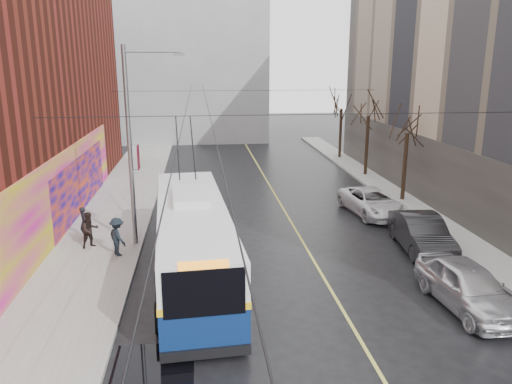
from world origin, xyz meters
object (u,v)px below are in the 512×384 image
at_px(pedestrian_b, 90,230).
at_px(tree_far, 342,100).
at_px(parked_car_b, 421,233).
at_px(pedestrian_c, 117,237).
at_px(trolleybus, 193,239).
at_px(parked_car_a, 468,286).
at_px(tree_mid, 369,105).
at_px(pedestrian_a, 84,223).
at_px(streetlight_pole, 133,143).
at_px(parked_car_c, 372,202).
at_px(following_car, 198,184).
at_px(tree_near, 408,120).

bearing_deg(pedestrian_b, tree_far, 14.44).
relative_size(parked_car_b, pedestrian_c, 2.93).
height_order(trolleybus, parked_car_a, trolleybus).
bearing_deg(tree_far, parked_car_b, -96.33).
height_order(tree_mid, parked_car_a, tree_mid).
distance_m(parked_car_b, pedestrian_c, 13.45).
relative_size(pedestrian_a, pedestrian_c, 0.91).
bearing_deg(streetlight_pole, pedestrian_b, -173.08).
xyz_separation_m(tree_mid, pedestrian_c, (-15.87, -14.38, -4.26)).
distance_m(parked_car_c, pedestrian_b, 15.02).
height_order(streetlight_pole, pedestrian_b, streetlight_pole).
distance_m(tree_far, following_car, 17.29).
bearing_deg(pedestrian_a, tree_near, -99.28).
bearing_deg(tree_far, tree_mid, -90.00).
height_order(tree_near, trolleybus, tree_near).
bearing_deg(trolleybus, pedestrian_a, 133.62).
bearing_deg(tree_far, pedestrian_a, -133.13).
relative_size(trolleybus, pedestrian_a, 7.98).
relative_size(tree_far, following_car, 1.50).
height_order(parked_car_a, parked_car_b, parked_car_b).
bearing_deg(trolleybus, parked_car_c, 33.22).
bearing_deg(tree_mid, tree_near, -90.00).
bearing_deg(parked_car_c, streetlight_pole, -171.41).
relative_size(trolleybus, pedestrian_c, 7.26).
bearing_deg(tree_mid, pedestrian_b, -142.45).
distance_m(tree_near, pedestrian_c, 17.95).
bearing_deg(streetlight_pole, following_car, 72.89).
relative_size(streetlight_pole, parked_car_c, 1.77).
bearing_deg(parked_car_c, tree_far, 72.56).
distance_m(tree_far, pedestrian_c, 26.95).
xyz_separation_m(tree_near, pedestrian_c, (-15.87, -7.38, -3.98)).
relative_size(tree_mid, pedestrian_b, 4.06).
xyz_separation_m(parked_car_a, parked_car_c, (0.45, 11.01, -0.11)).
distance_m(streetlight_pole, pedestrian_b, 4.42).
bearing_deg(streetlight_pole, parked_car_a, -31.62).
distance_m(following_car, pedestrian_a, 9.45).
relative_size(parked_car_a, pedestrian_c, 2.82).
height_order(tree_far, pedestrian_c, tree_far).
bearing_deg(parked_car_b, parked_car_c, 98.39).
xyz_separation_m(parked_car_a, pedestrian_b, (-14.05, 7.09, 0.16)).
distance_m(parked_car_c, following_car, 10.96).
distance_m(tree_far, pedestrian_a, 26.34).
bearing_deg(trolleybus, pedestrian_c, 140.45).
xyz_separation_m(parked_car_a, following_car, (-9.23, 16.16, -0.06)).
distance_m(tree_near, tree_mid, 7.01).
bearing_deg(parked_car_b, tree_mid, 85.99).
bearing_deg(pedestrian_c, streetlight_pole, -64.45).
relative_size(parked_car_c, following_car, 1.16).
distance_m(streetlight_pole, pedestrian_c, 4.16).
height_order(tree_far, parked_car_c, tree_far).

